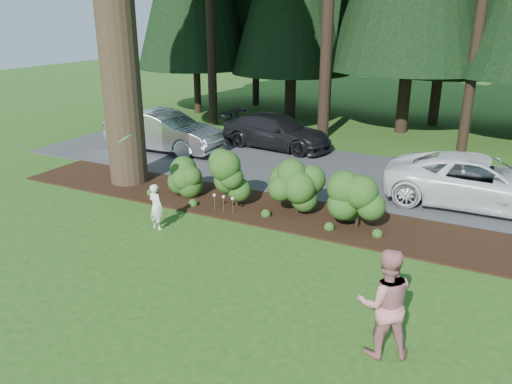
{
  "coord_description": "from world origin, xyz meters",
  "views": [
    {
      "loc": [
        6.57,
        -8.98,
        5.44
      ],
      "look_at": [
        1.33,
        1.25,
        1.3
      ],
      "focal_mm": 35.0,
      "sensor_mm": 36.0,
      "label": 1
    }
  ],
  "objects": [
    {
      "name": "ground",
      "position": [
        0.0,
        0.0,
        0.0
      ],
      "size": [
        80.0,
        80.0,
        0.0
      ],
      "primitive_type": "plane",
      "color": "#214E16",
      "rests_on": "ground"
    },
    {
      "name": "mulch_bed",
      "position": [
        0.0,
        3.25,
        0.03
      ],
      "size": [
        16.0,
        2.5,
        0.05
      ],
      "primitive_type": "cube",
      "color": "black",
      "rests_on": "ground"
    },
    {
      "name": "car_dark_suv",
      "position": [
        -2.06,
        9.8,
        0.73
      ],
      "size": [
        4.98,
        2.4,
        1.4
      ],
      "primitive_type": "imported",
      "rotation": [
        0.0,
        0.0,
        1.48
      ],
      "color": "black",
      "rests_on": "driveway"
    },
    {
      "name": "driveway",
      "position": [
        0.0,
        7.5,
        0.01
      ],
      "size": [
        22.0,
        6.0,
        0.03
      ],
      "primitive_type": "cube",
      "color": "#38383A",
      "rests_on": "ground"
    },
    {
      "name": "child",
      "position": [
        -1.35,
        0.7,
        0.63
      ],
      "size": [
        0.51,
        0.4,
        1.25
      ],
      "primitive_type": "imported",
      "rotation": [
        0.0,
        0.0,
        2.91
      ],
      "color": "white",
      "rests_on": "ground"
    },
    {
      "name": "lily_cluster",
      "position": [
        -0.3,
        2.4,
        0.5
      ],
      "size": [
        0.69,
        0.09,
        0.57
      ],
      "color": "#244A16",
      "rests_on": "ground"
    },
    {
      "name": "frisbee",
      "position": [
        -2.16,
        0.66,
        2.4
      ],
      "size": [
        0.43,
        0.44,
        0.31
      ],
      "color": "teal",
      "rests_on": "ground"
    },
    {
      "name": "car_silver_wagon",
      "position": [
        -6.01,
        7.23,
        0.85
      ],
      "size": [
        5.02,
        1.89,
        1.64
      ],
      "primitive_type": "imported",
      "rotation": [
        0.0,
        0.0,
        1.6
      ],
      "color": "silver",
      "rests_on": "driveway"
    },
    {
      "name": "adult",
      "position": [
        5.23,
        -1.75,
        0.97
      ],
      "size": [
        1.17,
        1.08,
        1.94
      ],
      "primitive_type": "imported",
      "rotation": [
        0.0,
        0.0,
        3.61
      ],
      "color": "red",
      "rests_on": "ground"
    },
    {
      "name": "car_white_suv",
      "position": [
        6.1,
        6.34,
        0.77
      ],
      "size": [
        5.42,
        2.61,
        1.49
      ],
      "primitive_type": "imported",
      "rotation": [
        0.0,
        0.0,
        1.6
      ],
      "color": "white",
      "rests_on": "driveway"
    },
    {
      "name": "shrub_row",
      "position": [
        0.77,
        3.14,
        0.81
      ],
      "size": [
        6.53,
        1.6,
        1.61
      ],
      "color": "#244A16",
      "rests_on": "ground"
    }
  ]
}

